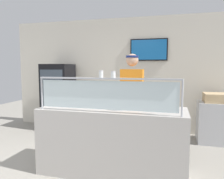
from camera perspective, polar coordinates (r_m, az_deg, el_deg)
The scene contains 12 objects.
ground_plane at distance 4.05m, azimuth 2.55°, elevation -16.53°, with size 12.00×12.00×0.00m, color gray.
shop_rear_unit at distance 5.37m, azimuth 6.60°, elevation 3.84°, with size 6.47×0.13×2.70m.
serving_counter at distance 3.32m, azimuth 0.12°, elevation -12.91°, with size 2.07×0.75×0.95m, color #BCB7B2.
sneeze_guard at distance 2.85m, azimuth -1.55°, elevation -0.30°, with size 1.90×0.06×0.45m.
pizza_tray at distance 3.24m, azimuth 1.67°, elevation -4.35°, with size 0.46×0.46×0.04m.
pizza_server at distance 3.21m, azimuth 1.98°, elevation -4.05°, with size 0.07×0.28×0.01m, color #ADAFB7.
parmesan_shaker at distance 2.86m, azimuth -2.82°, elevation 3.86°, with size 0.06×0.06×0.09m.
pepper_flake_shaker at distance 2.81m, azimuth 0.31°, elevation 3.76°, with size 0.06×0.06×0.08m.
worker_figure at distance 3.85m, azimuth 5.18°, elevation -2.17°, with size 0.41×0.50×1.76m.
drink_fridge at distance 5.61m, azimuth -13.61°, elevation -1.88°, with size 0.67×0.62×1.61m.
prep_shelf at distance 5.02m, azimuth 25.01°, elevation -7.67°, with size 0.70×0.55×0.83m, color #B7BABF.
pizza_box_stack at distance 4.93m, azimuth 25.13°, elevation -1.94°, with size 0.48×0.48×0.18m.
Camera 1 is at (1.87, -2.65, 1.54)m, focal length 35.67 mm.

